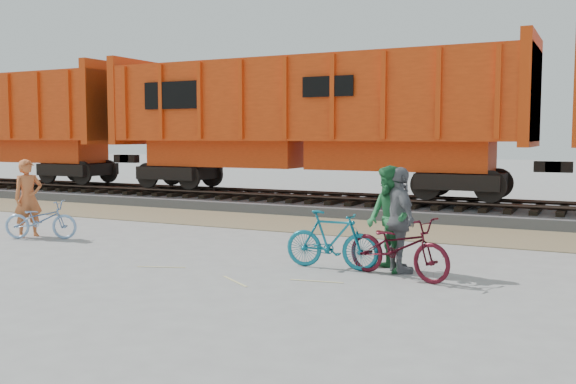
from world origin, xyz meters
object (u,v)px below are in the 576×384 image
(person_solo, at_px, (28,198))
(person_man, at_px, (389,219))
(bicycle_maroon, at_px, (398,247))
(hopper_car_center, at_px, (306,117))
(bicycle_teal, at_px, (332,240))
(bicycle_blue, at_px, (41,220))
(person_woman, at_px, (400,220))

(person_solo, xyz_separation_m, person_man, (8.87, -0.06, 0.02))
(bicycle_maroon, bearing_deg, hopper_car_center, 51.34)
(person_man, bearing_deg, bicycle_teal, -124.81)
(bicycle_maroon, bearing_deg, bicycle_blue, 105.91)
(bicycle_teal, distance_m, person_woman, 1.27)
(bicycle_teal, relative_size, person_woman, 0.94)
(person_solo, bearing_deg, bicycle_teal, -70.57)
(bicycle_blue, bearing_deg, person_solo, 55.55)
(bicycle_blue, xyz_separation_m, person_woman, (8.55, 0.06, 0.48))
(hopper_car_center, relative_size, bicycle_blue, 8.24)
(person_solo, height_order, person_man, person_man)
(bicycle_maroon, xyz_separation_m, person_man, (-0.28, 0.38, 0.41))
(person_solo, relative_size, person_man, 0.98)
(person_solo, distance_m, person_man, 8.87)
(bicycle_blue, distance_m, person_man, 8.38)
(hopper_car_center, bearing_deg, person_man, -57.00)
(hopper_car_center, distance_m, bicycle_blue, 9.24)
(bicycle_maroon, bearing_deg, person_solo, 105.41)
(person_man, height_order, person_woman, person_man)
(bicycle_maroon, distance_m, person_man, 0.63)
(hopper_car_center, xyz_separation_m, person_solo, (-3.45, -8.28, -2.09))
(bicycle_blue, distance_m, person_solo, 0.69)
(bicycle_blue, relative_size, bicycle_maroon, 0.86)
(hopper_car_center, xyz_separation_m, bicycle_maroon, (5.70, -8.72, -2.48))
(bicycle_blue, xyz_separation_m, person_man, (8.37, 0.04, 0.49))
(person_woman, bearing_deg, bicycle_maroon, 154.89)
(bicycle_blue, height_order, person_solo, person_solo)
(bicycle_teal, bearing_deg, bicycle_blue, 86.06)
(bicycle_teal, distance_m, person_solo, 7.88)
(bicycle_blue, relative_size, person_woman, 0.92)
(hopper_car_center, bearing_deg, person_woman, -56.06)
(bicycle_maroon, relative_size, person_man, 1.06)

